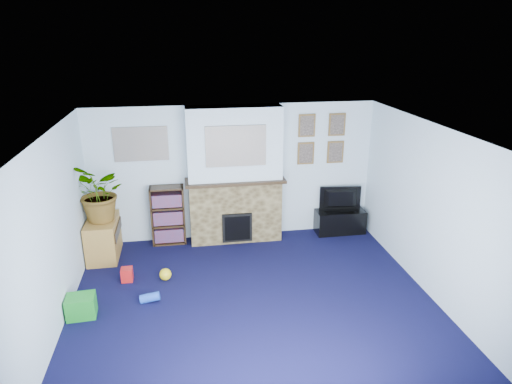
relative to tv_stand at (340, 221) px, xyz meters
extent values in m
cube|color=black|center=(-1.95, -2.03, -0.22)|extent=(5.00, 4.50, 0.01)
cube|color=white|center=(-1.95, -2.03, 2.17)|extent=(5.00, 4.50, 0.01)
cube|color=silver|center=(-1.95, 0.22, 0.97)|extent=(5.00, 0.04, 2.40)
cube|color=silver|center=(-1.95, -4.28, 0.97)|extent=(5.00, 0.04, 2.40)
cube|color=silver|center=(-4.45, -2.03, 0.97)|extent=(0.04, 4.50, 2.40)
cube|color=silver|center=(0.55, -2.03, 0.97)|extent=(0.04, 4.50, 2.40)
cube|color=brown|center=(-1.95, 0.02, 0.33)|extent=(1.60, 0.40, 1.10)
cube|color=brown|center=(-1.95, 0.02, 1.52)|extent=(1.60, 0.40, 1.30)
cube|color=brown|center=(-1.95, -0.01, 0.90)|extent=(1.72, 0.50, 0.05)
cube|color=brown|center=(-1.95, -0.19, 0.10)|extent=(0.52, 0.08, 0.52)
cube|color=brown|center=(-1.95, -0.23, 0.10)|extent=(0.44, 0.02, 0.44)
cube|color=gray|center=(-1.95, -0.19, 1.56)|extent=(1.00, 0.03, 0.68)
cube|color=gray|center=(-3.50, 0.21, 1.55)|extent=(0.90, 0.03, 0.58)
cube|color=brown|center=(-0.65, 0.20, 1.77)|extent=(0.30, 0.03, 0.40)
cube|color=brown|center=(-0.10, 0.20, 1.77)|extent=(0.30, 0.03, 0.40)
cube|color=brown|center=(-0.65, 0.20, 1.27)|extent=(0.30, 0.03, 0.40)
cube|color=brown|center=(-0.10, 0.20, 1.27)|extent=(0.30, 0.03, 0.40)
cube|color=black|center=(0.00, 0.00, 0.00)|extent=(0.91, 0.38, 0.43)
imported|color=black|center=(0.00, 0.02, 0.42)|extent=(0.77, 0.18, 0.44)
cube|color=black|center=(-3.13, 0.20, 0.30)|extent=(0.58, 0.02, 1.05)
cube|color=black|center=(-3.40, 0.07, 0.30)|extent=(0.03, 0.28, 1.05)
cube|color=black|center=(-2.85, 0.07, 0.30)|extent=(0.03, 0.28, 1.05)
cube|color=black|center=(-3.13, 0.07, -0.21)|extent=(0.56, 0.28, 0.03)
cube|color=black|center=(-3.13, 0.07, 0.12)|extent=(0.56, 0.28, 0.03)
cube|color=black|center=(-3.13, 0.07, 0.46)|extent=(0.56, 0.28, 0.03)
cube|color=black|center=(-3.13, 0.07, 0.81)|extent=(0.56, 0.28, 0.03)
cube|color=black|center=(-3.13, 0.06, -0.05)|extent=(0.50, 0.22, 0.24)
cube|color=black|center=(-3.13, 0.06, 0.28)|extent=(0.50, 0.22, 0.24)
cube|color=black|center=(-3.13, 0.06, 0.59)|extent=(0.50, 0.22, 0.22)
cube|color=#A97B36|center=(-4.19, -0.28, 0.12)|extent=(0.47, 0.85, 0.66)
imported|color=#26661E|center=(-4.14, -0.33, 0.92)|extent=(1.12, 1.14, 0.96)
cube|color=gold|center=(-2.05, -0.03, 1.00)|extent=(0.11, 0.07, 0.16)
cylinder|color=#B2BFC6|center=(-1.69, -0.03, 1.01)|extent=(0.05, 0.05, 0.15)
sphere|color=gray|center=(-2.44, -0.03, 0.99)|extent=(0.13, 0.13, 0.13)
cylinder|color=red|center=(-1.30, -0.03, 0.99)|extent=(0.06, 0.06, 0.11)
cube|color=#198C26|center=(-4.25, -1.99, -0.08)|extent=(0.39, 0.32, 0.29)
sphere|color=yellow|center=(-3.18, -1.23, -0.13)|extent=(0.18, 0.18, 0.18)
cube|color=red|center=(-3.75, -1.16, -0.11)|extent=(0.17, 0.17, 0.20)
cylinder|color=blue|center=(-3.38, -1.80, -0.15)|extent=(0.28, 0.12, 0.16)
camera|label=1|loc=(-2.81, -7.44, 3.36)|focal=32.00mm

